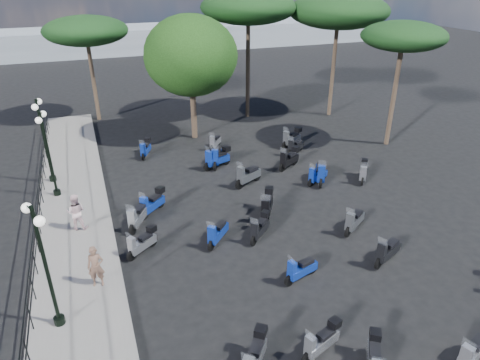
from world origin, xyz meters
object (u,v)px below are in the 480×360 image
object	(u,v)px
scooter_14	(267,206)
scooter_1	(254,357)
scooter_25	(320,173)
pine_0	(248,8)
pine_2	(86,31)
lamp_post_0	(45,261)
scooter_7	(321,341)
scooter_2	(142,243)
scooter_5	(146,149)
scooter_16	(215,142)
pedestrian_far	(76,212)
scooter_24	(387,251)
scooter_19	(317,176)
pine_3	(403,37)
scooter_9	(217,233)
scooter_15	(248,176)
scooter_3	(138,217)
scooter_21	(292,138)
lamp_post_2	(44,136)
pine_1	(339,11)
scooter_11	(217,157)
scooter_13	(301,270)
scooter_10	(217,159)
broadleaf_tree	(191,56)
scooter_20	(289,159)
scooter_27	(295,147)
scooter_12	(472,353)
scooter_4	(152,203)
scooter_26	(363,172)
woman	(96,267)
lamp_post_1	(48,149)
scooter_6	(374,360)
scooter_18	(354,221)

from	to	relation	value
scooter_14	scooter_1	bearing A→B (deg)	94.79
scooter_25	pine_0	distance (m)	13.39
pine_2	lamp_post_0	bearing A→B (deg)	-97.19
scooter_7	scooter_25	size ratio (longest dim) A/B	0.85
scooter_2	scooter_5	distance (m)	9.59
scooter_7	scooter_16	world-z (taller)	scooter_7
pedestrian_far	scooter_24	distance (m)	12.33
scooter_19	pine_3	size ratio (longest dim) A/B	0.20
scooter_9	scooter_15	xyz separation A→B (m)	(3.00, 4.32, 0.06)
scooter_3	scooter_21	xyz separation A→B (m)	(10.20, 5.96, 0.04)
lamp_post_0	pedestrian_far	distance (m)	5.66
lamp_post_2	scooter_9	world-z (taller)	lamp_post_2
pine_1	scooter_11	bearing A→B (deg)	-151.24
lamp_post_2	pedestrian_far	size ratio (longest dim) A/B	2.72
scooter_9	scooter_13	bearing A→B (deg)	166.09
scooter_21	scooter_10	bearing A→B (deg)	79.25
broadleaf_tree	scooter_20	bearing A→B (deg)	-60.52
lamp_post_2	scooter_16	bearing A→B (deg)	17.10
scooter_7	lamp_post_0	bearing A→B (deg)	42.65
pine_0	pine_2	world-z (taller)	pine_0
scooter_5	scooter_27	world-z (taller)	scooter_27
pine_1	scooter_20	bearing A→B (deg)	-133.18
scooter_19	scooter_12	bearing A→B (deg)	146.57
scooter_9	broadleaf_tree	size ratio (longest dim) A/B	0.17
scooter_4	scooter_11	world-z (taller)	scooter_11
scooter_26	woman	bearing A→B (deg)	53.00
lamp_post_0	scooter_26	bearing A→B (deg)	-2.56
scooter_3	scooter_14	world-z (taller)	scooter_14
lamp_post_1	scooter_11	world-z (taller)	lamp_post_1
scooter_9	scooter_25	xyz separation A→B (m)	(6.55, 3.30, 0.07)
lamp_post_0	scooter_16	xyz separation A→B (m)	(8.78, 12.11, -2.08)
pedestrian_far	scooter_6	bearing A→B (deg)	140.80
scooter_4	scooter_16	bearing A→B (deg)	-80.06
scooter_7	scooter_21	world-z (taller)	scooter_21
scooter_4	broadleaf_tree	world-z (taller)	broadleaf_tree
scooter_21	broadleaf_tree	world-z (taller)	broadleaf_tree
scooter_13	pine_2	world-z (taller)	pine_2
pedestrian_far	scooter_7	bearing A→B (deg)	139.89
lamp_post_0	scooter_12	xyz separation A→B (m)	(10.58, -5.45, -2.05)
scooter_19	scooter_5	bearing A→B (deg)	23.93
woman	scooter_9	size ratio (longest dim) A/B	1.16
pedestrian_far	scooter_15	bearing A→B (deg)	-154.10
pine_0	scooter_18	bearing A→B (deg)	-95.29
broadleaf_tree	pine_3	distance (m)	12.19
scooter_3	scooter_4	size ratio (longest dim) A/B	1.16
lamp_post_1	scooter_7	distance (m)	14.51
scooter_4	scooter_6	xyz separation A→B (m)	(4.05, -10.54, -0.03)
scooter_2	scooter_12	world-z (taller)	scooter_12
scooter_6	scooter_4	bearing A→B (deg)	-34.82
scooter_19	pine_0	xyz separation A→B (m)	(0.70, 11.47, 7.06)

